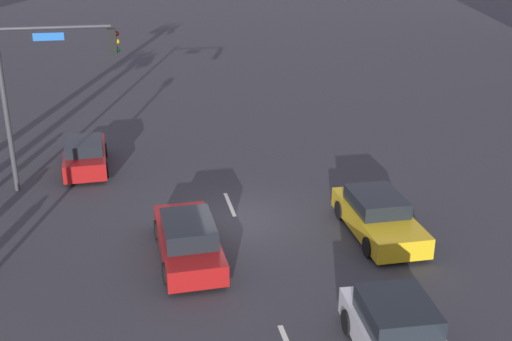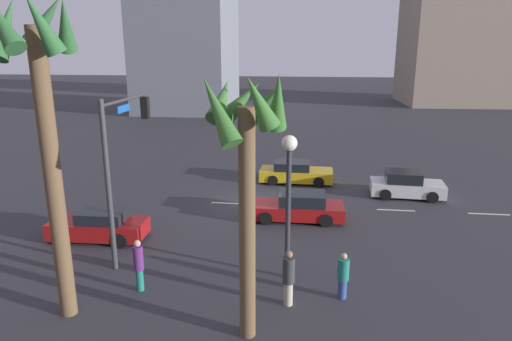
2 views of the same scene
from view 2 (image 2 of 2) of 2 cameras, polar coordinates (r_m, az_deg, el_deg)
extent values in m
plane|color=#333338|center=(24.57, 0.09, -4.30)|extent=(220.00, 220.00, 0.00)
cube|color=silver|center=(26.06, 27.23, -4.89)|extent=(2.04, 0.14, 0.01)
cube|color=silver|center=(24.82, 17.17, -4.79)|extent=(1.94, 0.14, 0.01)
cube|color=silver|center=(24.78, -3.18, -4.14)|extent=(2.15, 0.14, 0.01)
cube|color=maroon|center=(22.45, 5.07, -4.97)|extent=(4.66, 1.84, 0.65)
cube|color=black|center=(22.24, 5.82, -3.52)|extent=(2.25, 1.57, 0.57)
cylinder|color=black|center=(21.80, 1.25, -6.01)|extent=(0.65, 0.24, 0.64)
cylinder|color=black|center=(23.32, 1.57, -4.56)|extent=(0.65, 0.24, 0.64)
cylinder|color=black|center=(21.78, 8.82, -6.21)|extent=(0.65, 0.24, 0.64)
cylinder|color=black|center=(23.31, 8.62, -4.75)|extent=(0.65, 0.24, 0.64)
cube|color=silver|center=(27.09, 18.43, -2.09)|extent=(4.10, 2.03, 0.71)
cube|color=black|center=(26.87, 18.04, -0.73)|extent=(2.01, 1.69, 0.60)
cylinder|color=black|center=(28.15, 20.67, -2.06)|extent=(0.65, 0.26, 0.64)
cylinder|color=black|center=(26.56, 21.28, -3.14)|extent=(0.65, 0.26, 0.64)
cylinder|color=black|center=(27.80, 15.64, -1.85)|extent=(0.65, 0.26, 0.64)
cylinder|color=black|center=(26.18, 15.95, -2.93)|extent=(0.65, 0.26, 0.64)
cube|color=gold|center=(28.53, 5.09, -0.52)|extent=(4.52, 1.86, 0.67)
cube|color=black|center=(28.39, 4.57, 0.64)|extent=(2.18, 1.62, 0.50)
cylinder|color=black|center=(29.39, 7.87, -0.49)|extent=(0.64, 0.23, 0.64)
cylinder|color=black|center=(27.74, 7.87, -1.45)|extent=(0.64, 0.23, 0.64)
cylinder|color=black|center=(29.49, 2.45, -0.30)|extent=(0.64, 0.23, 0.64)
cylinder|color=black|center=(27.85, 2.12, -1.24)|extent=(0.64, 0.23, 0.64)
cube|color=maroon|center=(21.31, -19.18, -6.84)|extent=(4.21, 1.81, 0.71)
cube|color=black|center=(21.00, -18.70, -5.38)|extent=(2.04, 1.54, 0.48)
cylinder|color=black|center=(21.30, -23.20, -7.84)|extent=(0.65, 0.24, 0.64)
cylinder|color=black|center=(22.59, -21.32, -6.33)|extent=(0.65, 0.24, 0.64)
cylinder|color=black|center=(20.22, -16.69, -8.44)|extent=(0.65, 0.24, 0.64)
cylinder|color=black|center=(21.58, -15.14, -6.79)|extent=(0.65, 0.24, 0.64)
cylinder|color=#38383D|center=(17.48, -18.06, -2.09)|extent=(0.20, 0.20, 6.48)
cylinder|color=#38383D|center=(18.71, -16.14, 8.54)|extent=(0.16, 4.08, 0.12)
cube|color=black|center=(20.65, -13.77, 7.67)|extent=(0.32, 0.32, 0.95)
sphere|color=#360503|center=(20.78, -13.64, 8.55)|extent=(0.20, 0.20, 0.20)
sphere|color=orange|center=(20.82, -13.59, 7.73)|extent=(0.20, 0.20, 0.20)
sphere|color=black|center=(20.85, -13.54, 6.91)|extent=(0.20, 0.20, 0.20)
cube|color=#1959B2|center=(18.56, -16.31, 7.48)|extent=(0.05, 1.10, 0.28)
cylinder|color=#2D2D33|center=(16.30, 4.04, -5.78)|extent=(0.18, 0.18, 4.78)
sphere|color=#F2EACC|center=(15.54, 4.22, 3.45)|extent=(0.56, 0.56, 0.56)
cylinder|color=#2D478C|center=(16.08, 10.79, -14.39)|extent=(0.36, 0.36, 0.69)
cylinder|color=#1E7266|center=(15.74, 10.92, -12.10)|extent=(0.48, 0.48, 0.75)
sphere|color=tan|center=(15.53, 11.01, -10.54)|extent=(0.20, 0.20, 0.20)
cylinder|color=#B2A58C|center=(15.47, 4.08, -15.17)|extent=(0.33, 0.33, 0.81)
cylinder|color=#333338|center=(15.06, 4.14, -12.40)|extent=(0.44, 0.44, 0.88)
sphere|color=#8C664C|center=(14.81, 4.18, -10.48)|extent=(0.24, 0.24, 0.24)
cylinder|color=#1E7266|center=(16.73, -14.39, -13.17)|extent=(0.35, 0.35, 0.79)
cylinder|color=#59266B|center=(16.36, -14.59, -10.62)|extent=(0.46, 0.46, 0.86)
sphere|color=tan|center=(16.14, -14.72, -8.86)|extent=(0.23, 0.23, 0.23)
cylinder|color=brown|center=(12.66, -1.12, -7.29)|extent=(0.46, 0.46, 6.75)
cone|color=#38702D|center=(11.97, -4.30, 8.90)|extent=(0.75, 1.43, 1.30)
cone|color=#38702D|center=(11.18, -4.83, 7.56)|extent=(1.55, 1.42, 1.86)
cone|color=#38702D|center=(11.14, 0.38, 8.59)|extent=(1.24, 1.10, 1.49)
cone|color=#38702D|center=(11.80, 2.73, 8.68)|extent=(0.74, 1.29, 1.68)
cone|color=#38702D|center=(12.43, 0.97, 8.30)|extent=(1.62, 1.21, 1.51)
cone|color=#38702D|center=(12.47, -1.92, 8.61)|extent=(1.53, 1.03, 1.40)
cylinder|color=brown|center=(14.64, -24.11, -1.25)|extent=(0.51, 0.51, 8.81)
cone|color=#2D6633|center=(14.74, -28.98, 15.44)|extent=(0.72, 1.43, 1.91)
cone|color=#2D6633|center=(13.74, -29.40, 15.95)|extent=(1.64, 1.24, 1.67)
cone|color=#2D6633|center=(13.36, -25.40, 16.36)|extent=(1.21, 1.20, 1.70)
cone|color=#2D6633|center=(14.11, -22.86, 16.52)|extent=(1.13, 1.45, 1.60)
cone|color=#2D6633|center=(14.86, -24.90, 16.84)|extent=(1.45, 0.74, 1.57)
cube|color=gray|center=(75.87, 26.43, 16.96)|extent=(20.92, 14.13, 24.92)
camera|label=1|loc=(25.82, 49.41, 13.26)|focal=44.06mm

